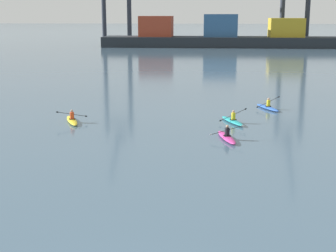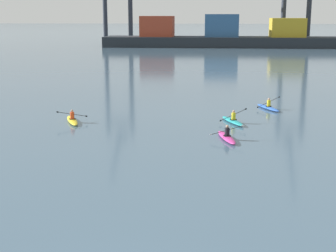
{
  "view_description": "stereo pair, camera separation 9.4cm",
  "coord_description": "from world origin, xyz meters",
  "px_view_note": "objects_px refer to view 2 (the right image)",
  "views": [
    {
      "loc": [
        2.39,
        -10.85,
        7.7
      ],
      "look_at": [
        -0.38,
        19.99,
        0.6
      ],
      "focal_mm": 52.34,
      "sensor_mm": 36.0,
      "label": 1
    },
    {
      "loc": [
        2.48,
        -10.84,
        7.7
      ],
      "look_at": [
        -0.38,
        19.99,
        0.6
      ],
      "focal_mm": 52.34,
      "sensor_mm": 36.0,
      "label": 2
    }
  ],
  "objects_px": {
    "kayak_teal": "(233,121)",
    "kayak_magenta": "(227,137)",
    "kayak_blue": "(268,107)",
    "kayak_yellow": "(72,120)",
    "container_barge": "(221,36)"
  },
  "relations": [
    {
      "from": "kayak_teal",
      "to": "kayak_yellow",
      "type": "xyz_separation_m",
      "value": [
        -11.65,
        -0.84,
        -0.0
      ]
    },
    {
      "from": "kayak_yellow",
      "to": "kayak_magenta",
      "type": "bearing_deg",
      "value": -19.91
    },
    {
      "from": "container_barge",
      "to": "kayak_yellow",
      "type": "bearing_deg",
      "value": -97.82
    },
    {
      "from": "kayak_blue",
      "to": "kayak_yellow",
      "type": "height_order",
      "value": "kayak_blue"
    },
    {
      "from": "kayak_magenta",
      "to": "kayak_yellow",
      "type": "distance_m",
      "value": 11.79
    },
    {
      "from": "kayak_teal",
      "to": "kayak_magenta",
      "type": "bearing_deg",
      "value": -96.63
    },
    {
      "from": "kayak_yellow",
      "to": "container_barge",
      "type": "bearing_deg",
      "value": 82.18
    },
    {
      "from": "kayak_blue",
      "to": "kayak_magenta",
      "type": "height_order",
      "value": "kayak_blue"
    },
    {
      "from": "kayak_blue",
      "to": "kayak_magenta",
      "type": "bearing_deg",
      "value": -109.38
    },
    {
      "from": "kayak_teal",
      "to": "kayak_magenta",
      "type": "height_order",
      "value": "kayak_teal"
    },
    {
      "from": "kayak_teal",
      "to": "kayak_yellow",
      "type": "distance_m",
      "value": 11.68
    },
    {
      "from": "container_barge",
      "to": "kayak_blue",
      "type": "xyz_separation_m",
      "value": [
        3.04,
        -78.82,
        -2.38
      ]
    },
    {
      "from": "container_barge",
      "to": "kayak_magenta",
      "type": "height_order",
      "value": "container_barge"
    },
    {
      "from": "kayak_magenta",
      "to": "container_barge",
      "type": "bearing_deg",
      "value": 89.6
    },
    {
      "from": "kayak_blue",
      "to": "kayak_yellow",
      "type": "distance_m",
      "value": 16.07
    }
  ]
}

